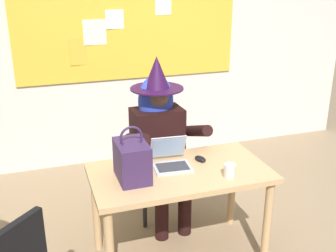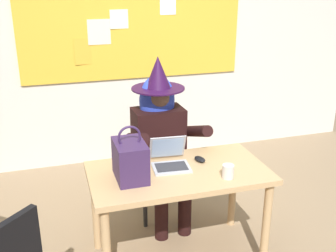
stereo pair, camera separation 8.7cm
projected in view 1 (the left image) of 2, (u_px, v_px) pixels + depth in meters
wall_back_bulletin at (128, 30)px, 4.38m from camera, size 5.51×2.11×2.91m
desk_main at (180, 183)px, 2.92m from camera, size 1.27×0.69×0.72m
chair_at_desk at (156, 158)px, 3.59m from camera, size 0.43×0.43×0.91m
person_costumed at (160, 132)px, 3.39m from camera, size 0.60×0.69×1.42m
laptop at (171, 159)px, 2.95m from camera, size 0.29×0.32×0.20m
computer_mouse at (200, 159)px, 3.03m from camera, size 0.09×0.12×0.03m
handbag at (132, 160)px, 2.73m from camera, size 0.20×0.30×0.38m
coffee_mug at (230, 171)px, 2.78m from camera, size 0.08×0.08×0.09m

